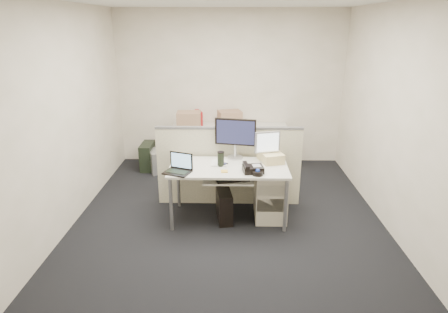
{
  "coord_description": "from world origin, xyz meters",
  "views": [
    {
      "loc": [
        0.04,
        -4.43,
        2.44
      ],
      "look_at": [
        -0.06,
        0.15,
        0.81
      ],
      "focal_mm": 30.0,
      "sensor_mm": 36.0,
      "label": 1
    }
  ],
  "objects_px": {
    "laptop": "(177,164)",
    "desk_phone": "(253,169)",
    "monitor_main": "(235,139)",
    "desk": "(229,171)"
  },
  "relations": [
    {
      "from": "desk",
      "to": "monitor_main",
      "type": "xyz_separation_m",
      "value": [
        0.08,
        0.32,
        0.34
      ]
    },
    {
      "from": "desk",
      "to": "laptop",
      "type": "height_order",
      "value": "laptop"
    },
    {
      "from": "laptop",
      "to": "desk_phone",
      "type": "bearing_deg",
      "value": 24.09
    },
    {
      "from": "desk",
      "to": "laptop",
      "type": "xyz_separation_m",
      "value": [
        -0.62,
        -0.23,
        0.18
      ]
    },
    {
      "from": "desk",
      "to": "desk_phone",
      "type": "height_order",
      "value": "desk_phone"
    },
    {
      "from": "monitor_main",
      "to": "desk",
      "type": "bearing_deg",
      "value": -94.1
    },
    {
      "from": "monitor_main",
      "to": "laptop",
      "type": "relative_size",
      "value": 1.78
    },
    {
      "from": "desk_phone",
      "to": "monitor_main",
      "type": "bearing_deg",
      "value": 104.36
    },
    {
      "from": "laptop",
      "to": "desk_phone",
      "type": "relative_size",
      "value": 1.26
    },
    {
      "from": "monitor_main",
      "to": "desk_phone",
      "type": "distance_m",
      "value": 0.59
    }
  ]
}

